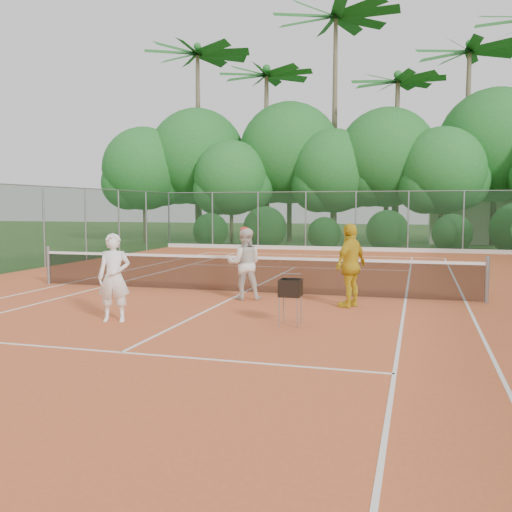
{
  "coord_description": "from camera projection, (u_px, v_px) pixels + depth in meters",
  "views": [
    {
      "loc": [
        4.38,
        -14.13,
        2.28
      ],
      "look_at": [
        0.68,
        -1.2,
        1.1
      ],
      "focal_mm": 40.0,
      "sensor_mm": 36.0,
      "label": 1
    }
  ],
  "objects": [
    {
      "name": "fence_back",
      "position": [
        330.0,
        221.0,
        29.17
      ],
      "size": [
        18.07,
        0.07,
        3.0
      ],
      "color": "#19381E",
      "rests_on": "clay_court"
    },
    {
      "name": "stray_ball_c",
      "position": [
        318.0,
        256.0,
        25.29
      ],
      "size": [
        0.07,
        0.07,
        0.07
      ],
      "primitive_type": "sphere",
      "color": "yellow",
      "rests_on": "clay_court"
    },
    {
      "name": "ground",
      "position": [
        244.0,
        293.0,
        14.94
      ],
      "size": [
        120.0,
        120.0,
        0.0
      ],
      "primitive_type": "plane",
      "color": "#284B1B",
      "rests_on": "ground"
    },
    {
      "name": "player_white",
      "position": [
        114.0,
        278.0,
        11.14
      ],
      "size": [
        0.72,
        0.58,
        1.73
      ],
      "primitive_type": "imported",
      "rotation": [
        0.0,
        0.0,
        0.29
      ],
      "color": "white",
      "rests_on": "clay_court"
    },
    {
      "name": "tennis_net",
      "position": [
        244.0,
        273.0,
        14.89
      ],
      "size": [
        11.97,
        0.1,
        1.1
      ],
      "color": "gray",
      "rests_on": "clay_court"
    },
    {
      "name": "stray_ball_b",
      "position": [
        381.0,
        256.0,
        25.28
      ],
      "size": [
        0.07,
        0.07,
        0.07
      ],
      "primitive_type": "sphere",
      "color": "#C6E234",
      "rests_on": "clay_court"
    },
    {
      "name": "clay_court",
      "position": [
        244.0,
        293.0,
        14.94
      ],
      "size": [
        18.0,
        36.0,
        0.02
      ],
      "primitive_type": "cube",
      "color": "#C95B2E",
      "rests_on": "ground"
    },
    {
      "name": "player_yellow",
      "position": [
        351.0,
        265.0,
        12.74
      ],
      "size": [
        0.88,
        1.19,
        1.88
      ],
      "primitive_type": "imported",
      "rotation": [
        0.0,
        0.0,
        -2.0
      ],
      "color": "gold",
      "rests_on": "clay_court"
    },
    {
      "name": "court_markings",
      "position": [
        244.0,
        292.0,
        14.93
      ],
      "size": [
        11.03,
        23.83,
        0.01
      ],
      "color": "white",
      "rests_on": "clay_court"
    },
    {
      "name": "club_building",
      "position": [
        497.0,
        219.0,
        35.32
      ],
      "size": [
        8.0,
        5.0,
        3.0
      ],
      "primitive_type": "cube",
      "color": "beige",
      "rests_on": "ground"
    },
    {
      "name": "tropical_treeline",
      "position": [
        369.0,
        158.0,
        33.46
      ],
      "size": [
        32.1,
        8.49,
        15.03
      ],
      "color": "brown",
      "rests_on": "ground"
    },
    {
      "name": "stray_ball_a",
      "position": [
        299.0,
        255.0,
        25.93
      ],
      "size": [
        0.07,
        0.07,
        0.07
      ],
      "primitive_type": "sphere",
      "color": "yellow",
      "rests_on": "clay_court"
    },
    {
      "name": "player_center_grp",
      "position": [
        245.0,
        264.0,
        13.8
      ],
      "size": [
        1.0,
        0.87,
        1.76
      ],
      "color": "silver",
      "rests_on": "clay_court"
    },
    {
      "name": "ball_hopper",
      "position": [
        291.0,
        289.0,
        10.75
      ],
      "size": [
        0.39,
        0.39,
        0.89
      ],
      "rotation": [
        0.0,
        0.0,
        0.23
      ],
      "color": "gray",
      "rests_on": "clay_court"
    }
  ]
}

